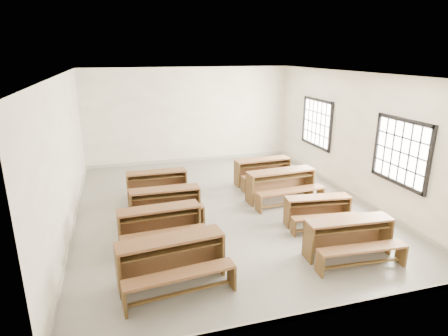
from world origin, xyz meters
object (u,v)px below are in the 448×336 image
object	(u,v)px
desk_set_5	(318,209)
desk_set_6	(281,183)
desk_set_7	(263,170)
desk_set_1	(160,223)
desk_set_3	(157,182)
desk_set_2	(166,202)
desk_set_0	(172,258)
desk_set_4	(349,235)

from	to	relation	value
desk_set_5	desk_set_6	distance (m)	1.54
desk_set_7	desk_set_1	bearing A→B (deg)	-143.60
desk_set_3	desk_set_7	size ratio (longest dim) A/B	0.93
desk_set_3	desk_set_5	bearing A→B (deg)	-39.48
desk_set_2	desk_set_7	bearing A→B (deg)	28.55
desk_set_0	desk_set_4	bearing A→B (deg)	-7.61
desk_set_2	desk_set_5	xyz separation A→B (m)	(3.17, -1.25, -0.04)
desk_set_0	desk_set_4	distance (m)	3.27
desk_set_4	desk_set_6	size ratio (longest dim) A/B	0.91
desk_set_0	desk_set_1	size ratio (longest dim) A/B	1.11
desk_set_5	desk_set_6	world-z (taller)	desk_set_6
desk_set_7	desk_set_6	bearing A→B (deg)	-94.53
desk_set_1	desk_set_5	distance (m)	3.44
desk_set_1	desk_set_7	distance (m)	4.25
desk_set_3	desk_set_4	xyz separation A→B (m)	(3.08, -4.02, 0.02)
desk_set_1	desk_set_4	world-z (taller)	desk_set_4
desk_set_2	desk_set_3	world-z (taller)	desk_set_2
desk_set_2	desk_set_7	distance (m)	3.43
desk_set_3	desk_set_7	xyz separation A→B (m)	(3.06, 0.21, 0.02)
desk_set_4	desk_set_5	bearing A→B (deg)	88.28
desk_set_1	desk_set_3	distance (m)	2.51
desk_set_0	desk_set_6	world-z (taller)	desk_set_6
desk_set_2	desk_set_4	distance (m)	4.01
desk_set_5	desk_set_7	xyz separation A→B (m)	(-0.15, 2.86, 0.05)
desk_set_3	desk_set_6	world-z (taller)	desk_set_6
desk_set_5	desk_set_2	bearing A→B (deg)	165.17
desk_set_1	desk_set_3	world-z (taller)	desk_set_1
desk_set_0	desk_set_5	world-z (taller)	desk_set_0
desk_set_5	desk_set_3	bearing A→B (deg)	147.11
desk_set_0	desk_set_7	size ratio (longest dim) A/B	1.10
desk_set_2	desk_set_7	size ratio (longest dim) A/B	0.95
desk_set_1	desk_set_7	world-z (taller)	desk_set_7
desk_set_3	desk_set_5	xyz separation A→B (m)	(3.21, -2.66, -0.03)
desk_set_6	desk_set_1	bearing A→B (deg)	-161.38
desk_set_2	desk_set_5	bearing A→B (deg)	-21.02
desk_set_0	desk_set_2	bearing A→B (deg)	78.43
desk_set_4	desk_set_7	world-z (taller)	desk_set_4
desk_set_4	desk_set_5	distance (m)	1.37
desk_set_1	desk_set_4	bearing A→B (deg)	-28.01
desk_set_1	desk_set_2	world-z (taller)	desk_set_1
desk_set_3	desk_set_5	distance (m)	4.17
desk_set_3	desk_set_0	bearing A→B (deg)	-92.69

